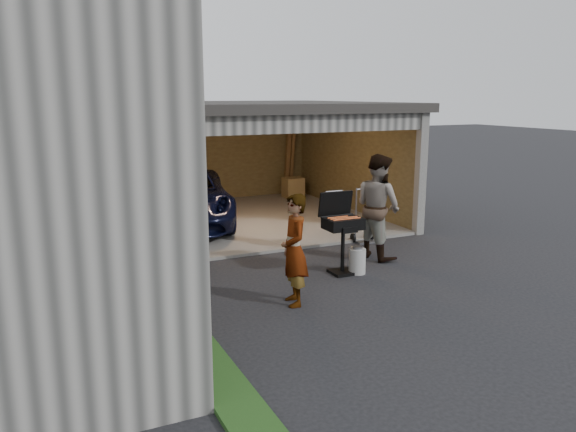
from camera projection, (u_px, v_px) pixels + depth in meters
name	position (u px, v px, depth m)	size (l,w,h in m)	color
ground	(352.00, 318.00, 7.89)	(80.00, 80.00, 0.00)	black
groundcover_strip	(222.00, 382.00, 6.07)	(0.50, 8.00, 0.06)	#193814
garage	(236.00, 145.00, 13.82)	(6.80, 6.30, 2.90)	#605E59
minivan	(180.00, 198.00, 13.32)	(2.25, 4.88, 1.36)	black
woman	(294.00, 250.00, 8.25)	(0.61, 0.40, 1.67)	#C8E8FC
man	(378.00, 207.00, 10.64)	(0.97, 0.76, 1.99)	#442E1A
bbq_grill	(342.00, 226.00, 9.71)	(0.64, 0.56, 1.42)	black
propane_tank	(357.00, 261.00, 9.82)	(0.30, 0.30, 0.44)	#B8B8B4
plywood_panel	(175.00, 297.00, 7.37)	(0.04, 0.84, 0.94)	brown
hand_truck	(363.00, 232.00, 11.92)	(0.48, 0.36, 1.17)	slate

